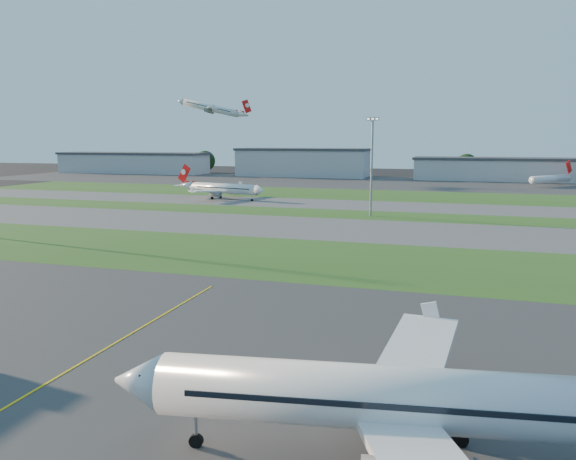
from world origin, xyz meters
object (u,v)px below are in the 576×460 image
at_px(airliner_parked, 414,401).
at_px(light_mast_centre, 372,160).
at_px(mini_jet_near, 551,179).
at_px(airliner_taxiing, 223,189).

distance_m(airliner_parked, light_mast_centre, 116.25).
bearing_deg(airliner_parked, mini_jet_near, 71.77).
bearing_deg(airliner_taxiing, airliner_parked, 130.76).
height_order(airliner_taxiing, light_mast_centre, light_mast_centre).
xyz_separation_m(airliner_taxiing, mini_jet_near, (114.07, 89.61, -0.36)).
height_order(mini_jet_near, light_mast_centre, light_mast_centre).
relative_size(mini_jet_near, light_mast_centre, 0.89).
relative_size(airliner_parked, airliner_taxiing, 1.20).
relative_size(airliner_taxiing, light_mast_centre, 1.27).
bearing_deg(airliner_parked, airliner_taxiing, 109.33).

